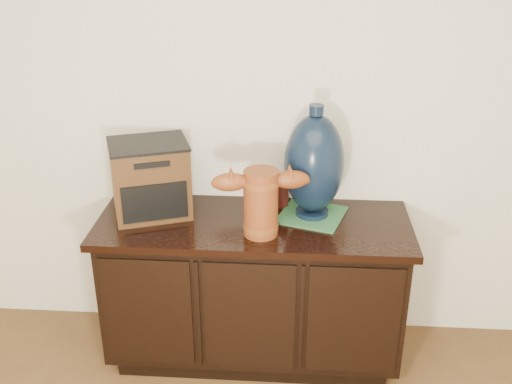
# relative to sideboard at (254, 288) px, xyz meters

# --- Properties ---
(sideboard) EXTENTS (1.46, 0.56, 0.75)m
(sideboard) POSITION_rel_sideboard_xyz_m (0.00, 0.00, 0.00)
(sideboard) COLOR black
(sideboard) RESTS_ON ground
(terracotta_vessel) EXTENTS (0.43, 0.18, 0.30)m
(terracotta_vessel) POSITION_rel_sideboard_xyz_m (0.04, -0.12, 0.54)
(terracotta_vessel) COLOR brown
(terracotta_vessel) RESTS_ON sideboard
(tv_radio) EXTENTS (0.43, 0.39, 0.36)m
(tv_radio) POSITION_rel_sideboard_xyz_m (-0.49, 0.06, 0.55)
(tv_radio) COLOR #442811
(tv_radio) RESTS_ON sideboard
(green_mat) EXTENTS (0.36, 0.36, 0.01)m
(green_mat) POSITION_rel_sideboard_xyz_m (0.27, 0.08, 0.37)
(green_mat) COLOR #2C6238
(green_mat) RESTS_ON sideboard
(lamp_base) EXTENTS (0.34, 0.34, 0.53)m
(lamp_base) POSITION_rel_sideboard_xyz_m (0.27, 0.08, 0.63)
(lamp_base) COLOR black
(lamp_base) RESTS_ON green_mat
(spray_can) EXTENTS (0.06, 0.06, 0.18)m
(spray_can) POSITION_rel_sideboard_xyz_m (0.13, 0.17, 0.46)
(spray_can) COLOR #55160E
(spray_can) RESTS_ON sideboard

